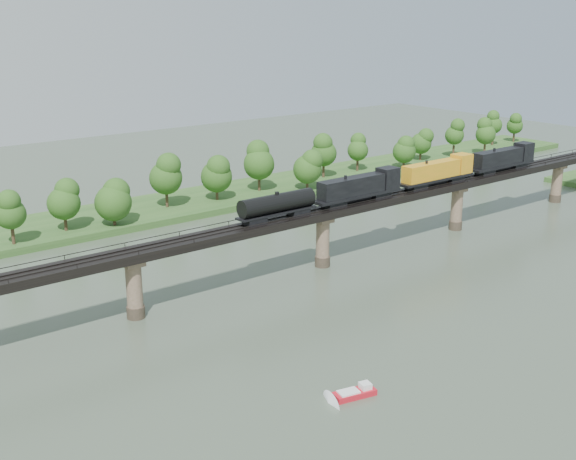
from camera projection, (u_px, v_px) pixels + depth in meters
ground at (441, 315)px, 118.51m from camera, size 400.00×400.00×0.00m
far_bank at (181, 205)px, 182.27m from camera, size 300.00×24.00×1.60m
bridge at (323, 240)px, 139.50m from camera, size 236.00×30.00×11.50m
bridge_superstructure at (323, 208)px, 137.65m from camera, size 220.00×4.90×0.75m
far_treeline at (158, 182)px, 171.71m from camera, size 289.06×17.54×13.60m
freight_train at (412, 177)px, 151.45m from camera, size 85.50×3.33×5.89m
motorboat at (355, 393)px, 93.41m from camera, size 6.01×3.26×1.59m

